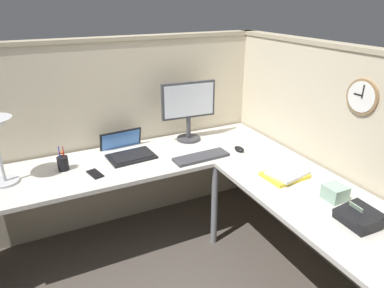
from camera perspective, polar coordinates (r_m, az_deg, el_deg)
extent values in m
plane|color=#4C443D|center=(2.80, 2.21, -18.46)|extent=(6.80, 6.80, 0.00)
cube|color=beige|center=(2.99, -11.74, 1.33)|extent=(2.57, 0.10, 1.55)
cube|color=tan|center=(2.80, -13.08, 16.52)|extent=(2.57, 0.12, 0.03)
cube|color=beige|center=(2.68, 21.93, -2.51)|extent=(0.10, 2.37, 1.55)
cube|color=tan|center=(2.47, 24.69, 14.29)|extent=(0.12, 2.37, 0.03)
cube|color=beige|center=(2.65, -9.58, -2.77)|extent=(2.35, 0.66, 0.03)
cube|color=beige|center=(2.24, 20.95, -9.26)|extent=(0.66, 1.49, 0.03)
cylinder|color=slate|center=(2.76, 3.71, -10.03)|extent=(0.05, 0.05, 0.70)
cylinder|color=#38383D|center=(2.96, -0.56, 0.92)|extent=(0.20, 0.20, 0.02)
cylinder|color=#38383D|center=(2.93, -0.57, 2.73)|extent=(0.04, 0.04, 0.20)
cube|color=#38383D|center=(2.85, -0.59, 7.26)|extent=(0.46, 0.06, 0.30)
cube|color=silver|center=(2.84, -0.45, 7.17)|extent=(0.42, 0.03, 0.26)
cube|color=black|center=(2.67, -9.94, -2.04)|extent=(0.36, 0.27, 0.02)
cube|color=black|center=(2.67, -9.96, -1.85)|extent=(0.30, 0.20, 0.00)
cube|color=black|center=(2.85, -11.65, 0.29)|extent=(0.34, 0.10, 0.22)
cube|color=#4C84D8|center=(2.85, -11.59, 0.24)|extent=(0.31, 0.08, 0.18)
cube|color=#38383D|center=(2.62, 1.53, -2.15)|extent=(0.44, 0.16, 0.02)
ellipsoid|color=black|center=(2.77, 7.77, -0.80)|extent=(0.06, 0.10, 0.03)
cylinder|color=#B7BABF|center=(2.59, -28.35, -5.48)|extent=(0.17, 0.17, 0.02)
cylinder|color=black|center=(2.59, -20.46, -3.01)|extent=(0.08, 0.08, 0.10)
cylinder|color=#1E1EB2|center=(2.57, -20.94, -1.68)|extent=(0.01, 0.01, 0.13)
cylinder|color=#B21E1E|center=(2.56, -20.34, -1.70)|extent=(0.01, 0.01, 0.13)
cylinder|color=#D8591E|center=(2.58, -20.64, -1.37)|extent=(0.03, 0.03, 0.01)
cube|color=black|center=(2.48, -15.66, -4.75)|extent=(0.10, 0.16, 0.01)
cube|color=black|center=(2.10, 25.78, -10.85)|extent=(0.20, 0.21, 0.10)
cube|color=#8CA58C|center=(2.09, 25.36, -9.55)|extent=(0.02, 0.09, 0.04)
cube|color=black|center=(2.05, 27.63, -11.48)|extent=(0.19, 0.05, 0.04)
cube|color=yellow|center=(2.44, 15.00, -4.98)|extent=(0.29, 0.23, 0.02)
cube|color=silver|center=(2.43, 15.47, -4.54)|extent=(0.29, 0.24, 0.02)
cube|color=#8CAD99|center=(2.26, 22.46, -7.40)|extent=(0.12, 0.12, 0.09)
cylinder|color=olive|center=(2.36, 26.30, 7.00)|extent=(0.03, 0.22, 0.22)
cylinder|color=white|center=(2.35, 26.03, 6.96)|extent=(0.00, 0.19, 0.19)
cube|color=black|center=(2.35, 25.66, 7.33)|extent=(0.00, 0.06, 0.01)
cube|color=black|center=(2.33, 26.32, 7.71)|extent=(0.00, 0.01, 0.08)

